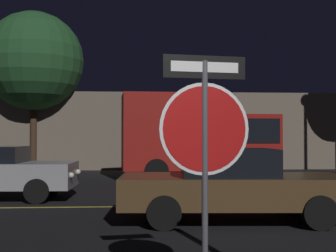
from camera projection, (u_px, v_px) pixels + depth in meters
road_center_stripe at (153, 206)px, 10.75m from camera, size 41.75×0.12×0.01m
stop_sign at (205, 130)px, 4.44m from camera, size 0.88×0.14×2.37m
passing_car_3 at (233, 185)px, 8.90m from camera, size 4.50×2.17×1.37m
delivery_truck at (199, 135)px, 17.54m from camera, size 5.88×2.66×3.18m
tree_2 at (34, 61)px, 22.17m from camera, size 4.69×4.69×7.54m
building_backdrop at (130, 131)px, 24.73m from camera, size 27.27×4.43×3.78m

